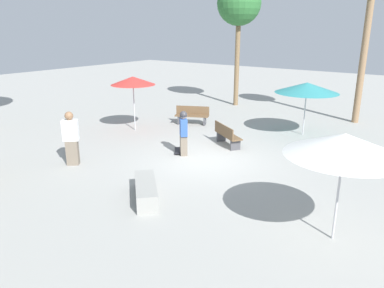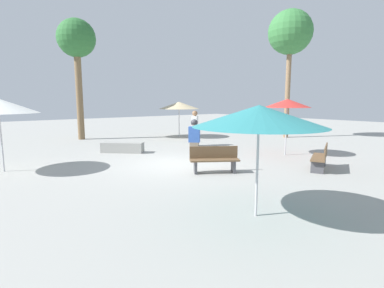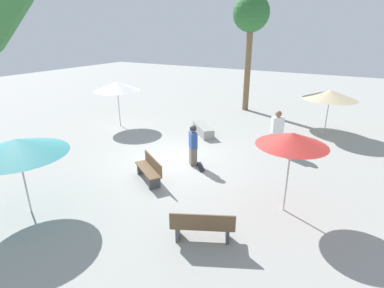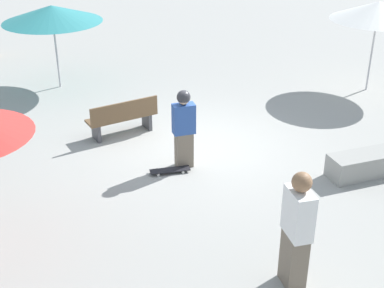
{
  "view_description": "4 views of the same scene",
  "coord_description": "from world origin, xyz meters",
  "px_view_note": "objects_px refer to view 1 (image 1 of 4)",
  "views": [
    {
      "loc": [
        6.98,
        -10.27,
        4.45
      ],
      "look_at": [
        -0.3,
        -0.33,
        0.59
      ],
      "focal_mm": 35.0,
      "sensor_mm": 36.0,
      "label": 1
    },
    {
      "loc": [
        6.31,
        8.93,
        2.34
      ],
      "look_at": [
        -0.67,
        0.08,
        0.7
      ],
      "focal_mm": 28.0,
      "sensor_mm": 36.0,
      "label": 2
    },
    {
      "loc": [
        -6.15,
        9.32,
        4.96
      ],
      "look_at": [
        -0.83,
        -0.05,
        0.86
      ],
      "focal_mm": 28.0,
      "sensor_mm": 36.0,
      "label": 3
    },
    {
      "loc": [
        -9.35,
        -4.4,
        5.28
      ],
      "look_at": [
        -1.08,
        -0.32,
        0.64
      ],
      "focal_mm": 50.0,
      "sensor_mm": 36.0,
      "label": 4
    }
  ],
  "objects_px": {
    "palm_tree_far_back": "(239,5)",
    "bench_far": "(227,135)",
    "bench_near": "(192,115)",
    "shade_umbrella_red": "(133,81)",
    "shade_umbrella_white": "(344,145)",
    "concrete_ledge": "(146,191)",
    "bystander_watching": "(71,139)",
    "shade_umbrella_teal": "(307,88)",
    "skater_main": "(184,132)",
    "skateboard": "(177,151)"
  },
  "relations": [
    {
      "from": "shade_umbrella_white",
      "to": "shade_umbrella_red",
      "type": "bearing_deg",
      "value": 158.12
    },
    {
      "from": "shade_umbrella_teal",
      "to": "shade_umbrella_red",
      "type": "height_order",
      "value": "shade_umbrella_red"
    },
    {
      "from": "shade_umbrella_red",
      "to": "bystander_watching",
      "type": "distance_m",
      "value": 4.85
    },
    {
      "from": "skateboard",
      "to": "bystander_watching",
      "type": "xyz_separation_m",
      "value": [
        -2.04,
        -3.1,
        0.85
      ]
    },
    {
      "from": "palm_tree_far_back",
      "to": "bench_far",
      "type": "bearing_deg",
      "value": -62.62
    },
    {
      "from": "palm_tree_far_back",
      "to": "bystander_watching",
      "type": "height_order",
      "value": "palm_tree_far_back"
    },
    {
      "from": "bystander_watching",
      "to": "shade_umbrella_red",
      "type": "bearing_deg",
      "value": 67.22
    },
    {
      "from": "concrete_ledge",
      "to": "bystander_watching",
      "type": "xyz_separation_m",
      "value": [
        -3.81,
        0.5,
        0.68
      ]
    },
    {
      "from": "skateboard",
      "to": "bench_far",
      "type": "bearing_deg",
      "value": -69.88
    },
    {
      "from": "shade_umbrella_red",
      "to": "palm_tree_far_back",
      "type": "xyz_separation_m",
      "value": [
        0.82,
        7.67,
        3.43
      ]
    },
    {
      "from": "skater_main",
      "to": "shade_umbrella_teal",
      "type": "height_order",
      "value": "shade_umbrella_teal"
    },
    {
      "from": "skateboard",
      "to": "shade_umbrella_white",
      "type": "distance_m",
      "value": 7.31
    },
    {
      "from": "skater_main",
      "to": "skateboard",
      "type": "distance_m",
      "value": 0.91
    },
    {
      "from": "shade_umbrella_red",
      "to": "bystander_watching",
      "type": "xyz_separation_m",
      "value": [
        1.45,
        -4.44,
        -1.31
      ]
    },
    {
      "from": "skateboard",
      "to": "bench_near",
      "type": "bearing_deg",
      "value": -10.13
    },
    {
      "from": "skateboard",
      "to": "shade_umbrella_white",
      "type": "bearing_deg",
      "value": -151.28
    },
    {
      "from": "bench_near",
      "to": "shade_umbrella_white",
      "type": "relative_size",
      "value": 0.67
    },
    {
      "from": "skater_main",
      "to": "palm_tree_far_back",
      "type": "bearing_deg",
      "value": -25.33
    },
    {
      "from": "skater_main",
      "to": "bench_near",
      "type": "relative_size",
      "value": 1.0
    },
    {
      "from": "shade_umbrella_teal",
      "to": "palm_tree_far_back",
      "type": "relative_size",
      "value": 0.38
    },
    {
      "from": "bench_near",
      "to": "concrete_ledge",
      "type": "bearing_deg",
      "value": 92.08
    },
    {
      "from": "bench_far",
      "to": "concrete_ledge",
      "type": "bearing_deg",
      "value": -49.34
    },
    {
      "from": "shade_umbrella_teal",
      "to": "palm_tree_far_back",
      "type": "xyz_separation_m",
      "value": [
        -5.6,
        3.94,
        3.61
      ]
    },
    {
      "from": "bench_near",
      "to": "shade_umbrella_teal",
      "type": "relative_size",
      "value": 0.62
    },
    {
      "from": "skateboard",
      "to": "shade_umbrella_red",
      "type": "relative_size",
      "value": 0.31
    },
    {
      "from": "shade_umbrella_red",
      "to": "palm_tree_far_back",
      "type": "height_order",
      "value": "palm_tree_far_back"
    },
    {
      "from": "bench_far",
      "to": "shade_umbrella_white",
      "type": "distance_m",
      "value": 7.2
    },
    {
      "from": "shade_umbrella_teal",
      "to": "shade_umbrella_white",
      "type": "distance_m",
      "value": 8.5
    },
    {
      "from": "shade_umbrella_red",
      "to": "shade_umbrella_white",
      "type": "height_order",
      "value": "same"
    },
    {
      "from": "skater_main",
      "to": "shade_umbrella_white",
      "type": "distance_m",
      "value": 6.72
    },
    {
      "from": "concrete_ledge",
      "to": "shade_umbrella_red",
      "type": "relative_size",
      "value": 0.72
    },
    {
      "from": "shade_umbrella_white",
      "to": "bystander_watching",
      "type": "xyz_separation_m",
      "value": [
        -8.51,
        -0.44,
        -1.26
      ]
    },
    {
      "from": "skater_main",
      "to": "shade_umbrella_white",
      "type": "relative_size",
      "value": 0.67
    },
    {
      "from": "bench_near",
      "to": "palm_tree_far_back",
      "type": "relative_size",
      "value": 0.23
    },
    {
      "from": "skater_main",
      "to": "shade_umbrella_teal",
      "type": "relative_size",
      "value": 0.62
    },
    {
      "from": "concrete_ledge",
      "to": "shade_umbrella_red",
      "type": "bearing_deg",
      "value": 136.78
    },
    {
      "from": "skater_main",
      "to": "bystander_watching",
      "type": "height_order",
      "value": "bystander_watching"
    },
    {
      "from": "skater_main",
      "to": "bench_far",
      "type": "distance_m",
      "value": 2.06
    },
    {
      "from": "shade_umbrella_teal",
      "to": "bystander_watching",
      "type": "distance_m",
      "value": 9.62
    },
    {
      "from": "shade_umbrella_white",
      "to": "bench_far",
      "type": "bearing_deg",
      "value": 140.6
    },
    {
      "from": "skateboard",
      "to": "bench_near",
      "type": "relative_size",
      "value": 0.46
    },
    {
      "from": "bench_far",
      "to": "shade_umbrella_teal",
      "type": "xyz_separation_m",
      "value": [
        1.85,
        3.29,
        1.61
      ]
    },
    {
      "from": "skateboard",
      "to": "shade_umbrella_teal",
      "type": "distance_m",
      "value": 6.17
    },
    {
      "from": "concrete_ledge",
      "to": "bench_near",
      "type": "height_order",
      "value": "bench_near"
    },
    {
      "from": "bench_near",
      "to": "shade_umbrella_teal",
      "type": "xyz_separation_m",
      "value": [
        4.96,
        1.33,
        1.61
      ]
    },
    {
      "from": "shade_umbrella_teal",
      "to": "skater_main",
      "type": "bearing_deg",
      "value": -116.06
    },
    {
      "from": "concrete_ledge",
      "to": "bench_far",
      "type": "distance_m",
      "value": 5.43
    },
    {
      "from": "bench_near",
      "to": "shade_umbrella_red",
      "type": "relative_size",
      "value": 0.68
    },
    {
      "from": "shade_umbrella_red",
      "to": "palm_tree_far_back",
      "type": "relative_size",
      "value": 0.35
    },
    {
      "from": "bench_far",
      "to": "shade_umbrella_white",
      "type": "height_order",
      "value": "shade_umbrella_white"
    }
  ]
}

